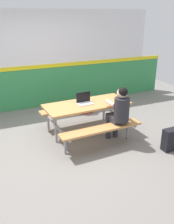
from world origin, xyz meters
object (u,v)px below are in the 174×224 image
Objects in this scene: picnic_table_main at (87,111)px; tote_bag_bright at (86,106)px; laptop_silver at (85,101)px; student_nearer at (119,110)px; backpack_dark at (170,140)px.

picnic_table_main is 1.35m from tote_bag_bright.
picnic_table_main is 0.22m from laptop_silver.
laptop_silver is at bearing 131.12° from student_nearer.
backpack_dark is at bearing -41.24° from student_nearer.
picnic_table_main is 1.76m from backpack_dark.
laptop_silver is at bearing 136.05° from picnic_table_main.
laptop_silver is (-0.04, 0.04, 0.21)m from picnic_table_main.
tote_bag_bright is at bearing 67.62° from picnic_table_main.
student_nearer is at bearing -48.88° from laptop_silver.
laptop_silver is 0.75× the size of backpack_dark.
student_nearer is 0.77m from laptop_silver.
laptop_silver is at bearing 135.49° from backpack_dark.
student_nearer is (0.46, -0.54, 0.13)m from picnic_table_main.
laptop_silver is (-0.50, 0.57, 0.08)m from student_nearer.
laptop_silver reaches higher than tote_bag_bright.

